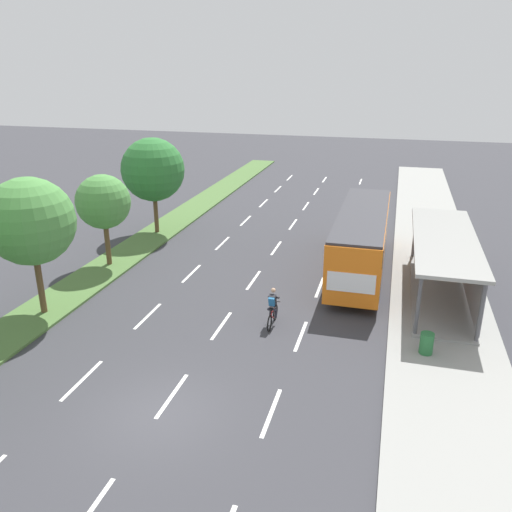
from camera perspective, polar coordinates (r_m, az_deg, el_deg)
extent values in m
plane|color=#38383D|center=(17.86, -10.61, -16.70)|extent=(140.00, 140.00, 0.00)
cube|color=#4C7038|center=(37.47, -9.10, 3.65)|extent=(2.60, 52.00, 0.12)
cube|color=gray|center=(34.43, 18.67, 1.33)|extent=(4.50, 52.00, 0.15)
cube|color=white|center=(20.13, -18.57, -12.80)|extent=(0.14, 2.60, 0.01)
cube|color=white|center=(24.01, -11.80, -6.46)|extent=(0.14, 2.60, 0.01)
cube|color=white|center=(28.33, -7.11, -1.91)|extent=(0.14, 2.60, 0.01)
cube|color=white|center=(32.92, -3.71, 1.41)|extent=(0.14, 2.60, 0.01)
cube|color=white|center=(37.68, -1.15, 3.91)|extent=(0.14, 2.60, 0.01)
cube|color=white|center=(42.56, 0.84, 5.84)|extent=(0.14, 2.60, 0.01)
cube|color=white|center=(47.51, 2.42, 7.36)|extent=(0.14, 2.60, 0.01)
cube|color=white|center=(52.52, 3.72, 8.59)|extent=(0.14, 2.60, 0.01)
cube|color=white|center=(18.61, -9.20, -14.88)|extent=(0.14, 2.60, 0.01)
cube|color=white|center=(22.75, -3.82, -7.63)|extent=(0.14, 2.60, 0.01)
cube|color=white|center=(27.27, -0.27, -2.66)|extent=(0.14, 2.60, 0.01)
cube|color=white|center=(32.01, 2.23, 0.88)|extent=(0.14, 2.60, 0.01)
cube|color=white|center=(36.89, 4.08, 3.50)|extent=(0.14, 2.60, 0.01)
cube|color=white|center=(41.85, 5.50, 5.50)|extent=(0.14, 2.60, 0.01)
cube|color=white|center=(46.88, 6.63, 7.07)|extent=(0.14, 2.60, 0.01)
cube|color=white|center=(51.95, 7.54, 8.33)|extent=(0.14, 2.60, 0.01)
cube|color=white|center=(17.65, 1.70, -16.79)|extent=(0.14, 2.60, 0.01)
cube|color=white|center=(21.97, 4.96, -8.74)|extent=(0.14, 2.60, 0.01)
cube|color=white|center=(26.63, 7.02, -3.41)|extent=(0.14, 2.60, 0.01)
cube|color=white|center=(31.46, 8.45, 0.32)|extent=(0.14, 2.60, 0.01)
cube|color=white|center=(36.42, 9.50, 3.04)|extent=(0.14, 2.60, 0.01)
cube|color=white|center=(41.44, 10.29, 5.11)|extent=(0.14, 2.60, 0.01)
cube|color=white|center=(46.51, 10.92, 6.73)|extent=(0.14, 2.60, 0.01)
cube|color=white|center=(51.61, 11.42, 8.03)|extent=(0.14, 2.60, 0.01)
cube|color=gray|center=(26.96, 19.40, -3.71)|extent=(2.60, 9.98, 0.10)
cylinder|color=#56565B|center=(22.00, 17.41, -5.11)|extent=(0.16, 0.16, 2.60)
cylinder|color=#56565B|center=(30.87, 17.05, 2.26)|extent=(0.16, 0.16, 2.60)
cylinder|color=#56565B|center=(22.28, 23.49, -5.60)|extent=(0.16, 0.16, 2.60)
cylinder|color=#56565B|center=(31.06, 21.38, 1.85)|extent=(0.16, 0.16, 2.60)
cube|color=gray|center=(26.62, 22.39, -1.27)|extent=(0.10, 9.48, 2.34)
cube|color=gray|center=(26.03, 20.10, 1.80)|extent=(2.90, 10.38, 0.16)
cube|color=orange|center=(28.34, 11.50, 1.81)|extent=(2.50, 11.20, 2.80)
cube|color=#2D3D4C|center=(28.08, 11.62, 3.46)|extent=(2.54, 10.30, 0.90)
cube|color=#333338|center=(27.92, 11.71, 4.65)|extent=(2.45, 10.98, 0.12)
cube|color=#2D3D4C|center=(33.63, 12.28, 5.30)|extent=(2.25, 0.06, 1.54)
cube|color=white|center=(23.15, 10.40, -2.91)|extent=(2.12, 0.04, 0.90)
cylinder|color=black|center=(32.12, 9.86, 1.60)|extent=(0.30, 1.00, 1.00)
cylinder|color=black|center=(32.02, 13.77, 1.24)|extent=(0.30, 1.00, 1.00)
cylinder|color=black|center=(25.66, 8.25, -3.20)|extent=(0.30, 1.00, 1.00)
cylinder|color=black|center=(25.53, 13.16, -3.67)|extent=(0.30, 1.00, 1.00)
torus|color=black|center=(23.07, 2.15, -6.18)|extent=(0.06, 0.72, 0.72)
torus|color=black|center=(22.12, 1.49, -7.41)|extent=(0.06, 0.72, 0.72)
cylinder|color=maroon|center=(22.47, 1.83, -6.15)|extent=(0.05, 0.94, 0.05)
cylinder|color=maroon|center=(22.46, 1.77, -6.67)|extent=(0.05, 0.57, 0.42)
cylinder|color=maroon|center=(22.28, 1.71, -6.32)|extent=(0.04, 0.04, 0.40)
cube|color=black|center=(22.19, 1.72, -5.86)|extent=(0.12, 0.24, 0.06)
cylinder|color=black|center=(22.79, 2.13, -5.00)|extent=(0.46, 0.04, 0.04)
cube|color=black|center=(22.21, 1.84, -4.90)|extent=(0.30, 0.36, 0.59)
cube|color=#23669E|center=(22.06, 1.74, -5.02)|extent=(0.26, 0.26, 0.42)
sphere|color=tan|center=(22.14, 1.92, -3.79)|extent=(0.20, 0.20, 0.20)
cylinder|color=#23232D|center=(22.38, 1.51, -5.82)|extent=(0.12, 0.42, 0.25)
cylinder|color=#23232D|center=(22.64, 1.60, -6.23)|extent=(0.10, 0.17, 0.41)
cylinder|color=#23232D|center=(22.33, 2.11, -5.89)|extent=(0.12, 0.42, 0.25)
cylinder|color=#23232D|center=(22.60, 2.20, -6.30)|extent=(0.10, 0.17, 0.41)
cylinder|color=black|center=(22.42, 1.55, -4.51)|extent=(0.09, 0.47, 0.28)
cylinder|color=black|center=(22.35, 2.40, -4.60)|extent=(0.09, 0.47, 0.28)
cylinder|color=brown|center=(24.97, -22.66, -2.73)|extent=(0.28, 0.28, 2.84)
sphere|color=#4C8E42|center=(24.08, -23.57, 3.51)|extent=(3.79, 3.79, 3.79)
cylinder|color=brown|center=(29.88, -16.02, 1.39)|extent=(0.28, 0.28, 2.48)
sphere|color=#4C8E42|center=(29.23, -16.46, 5.74)|extent=(2.94, 2.94, 2.94)
cylinder|color=brown|center=(35.00, -10.95, 4.71)|extent=(0.28, 0.28, 2.66)
sphere|color=#2D7533|center=(34.36, -11.26, 9.30)|extent=(4.06, 4.06, 4.06)
cylinder|color=#286B38|center=(21.25, 18.24, -9.10)|extent=(0.52, 0.52, 0.85)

